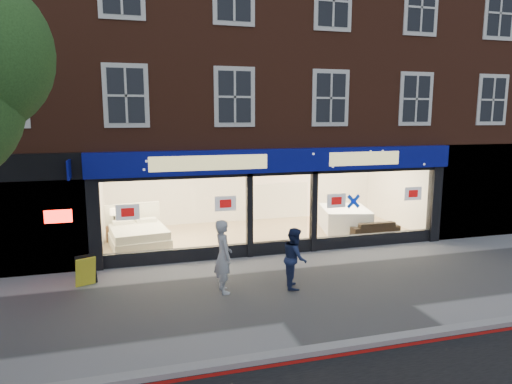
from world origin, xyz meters
name	(u,v)px	position (x,y,z in m)	size (l,w,h in m)	color
ground	(321,288)	(0.00, 0.00, 0.00)	(120.00, 120.00, 0.00)	gray
kerb_line	(390,348)	(0.00, -3.10, 0.01)	(60.00, 0.10, 0.01)	#8C0A07
kerb_stone	(384,340)	(0.00, -2.90, 0.06)	(60.00, 0.25, 0.12)	gray
showroom_floor	(262,234)	(0.00, 5.25, 0.05)	(11.00, 4.50, 0.10)	tan
building	(249,50)	(-0.02, 6.93, 6.67)	(19.00, 8.26, 10.30)	#5E2D1D
display_bed	(138,235)	(-4.32, 4.88, 0.44)	(2.06, 2.39, 1.23)	white
bedside_table	(115,233)	(-5.04, 5.60, 0.38)	(0.45, 0.45, 0.55)	brown
mattress_stack	(345,219)	(3.10, 4.93, 0.50)	(2.06, 2.38, 0.81)	white
sofa	(373,228)	(3.70, 3.90, 0.36)	(1.77, 0.69, 0.52)	black
a_board	(86,271)	(-5.68, 1.82, 0.38)	(0.50, 0.32, 0.77)	yellow
pedestrian_grey	(223,256)	(-2.41, 0.45, 0.90)	(0.66, 0.43, 1.81)	#AFB1B7
pedestrian_blue	(295,258)	(-0.62, 0.27, 0.77)	(0.74, 0.58, 1.53)	#1B264D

